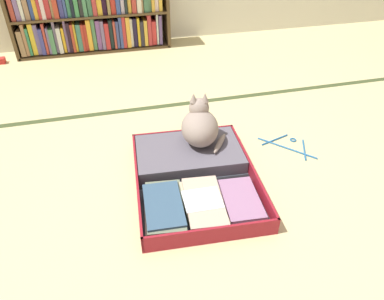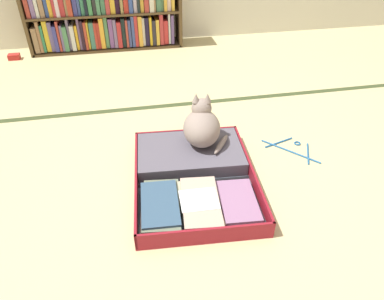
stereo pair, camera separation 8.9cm
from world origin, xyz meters
TOP-DOWN VIEW (x-y plane):
  - ground_plane at (0.00, 0.00)m, footprint 10.00×10.00m
  - tatami_border at (0.00, 0.96)m, footprint 4.80×0.05m
  - bookshelf at (-0.48, 2.25)m, footprint 1.45×0.26m
  - open_suitcase at (-0.04, 0.11)m, footprint 0.68×0.85m
  - black_cat at (0.06, 0.33)m, footprint 0.30×0.31m
  - clothes_hanger at (0.62, 0.27)m, footprint 0.28×0.29m

SIDE VIEW (x-z plane):
  - ground_plane at x=0.00m, z-range 0.00..0.00m
  - tatami_border at x=0.00m, z-range 0.00..0.00m
  - clothes_hanger at x=0.62m, z-range 0.00..0.01m
  - open_suitcase at x=-0.04m, z-range -0.01..0.09m
  - black_cat at x=0.06m, z-range 0.06..0.34m
  - bookshelf at x=-0.48m, z-range -0.01..0.67m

